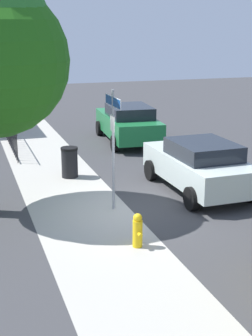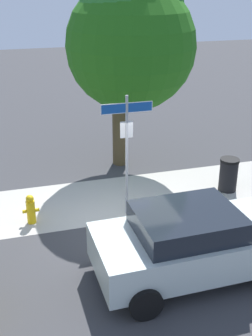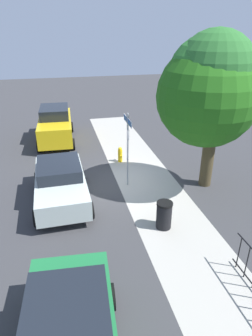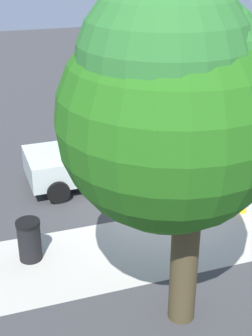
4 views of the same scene
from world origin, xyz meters
The scene contains 7 objects.
ground_plane centered at (0.00, 0.00, 0.00)m, with size 60.00×60.00×0.00m, color #38383A.
sidewalk_strip centered at (2.00, 1.30, 0.00)m, with size 24.00×2.60×0.00m, color #A8A399.
street_sign centered at (0.35, 0.40, 2.18)m, with size 1.28×0.07×3.17m.
shade_tree centered at (1.29, 3.24, 4.24)m, with size 3.82×3.82×6.23m.
car_silver centered at (0.98, -2.41, 0.79)m, with size 4.23×2.13×1.52m.
fire_hydrant centered at (-2.10, 0.60, 0.38)m, with size 0.42×0.22×0.78m.
trash_bin centered at (3.55, 0.90, 0.49)m, with size 0.55×0.55×0.98m.
Camera 2 is at (-2.39, -9.15, 5.73)m, focal length 46.13 mm.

